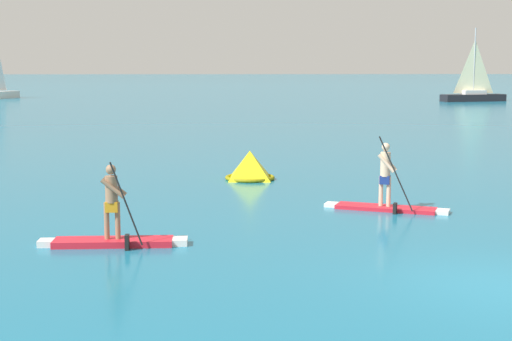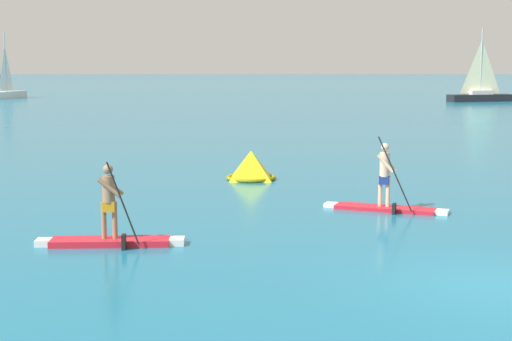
# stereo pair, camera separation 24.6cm
# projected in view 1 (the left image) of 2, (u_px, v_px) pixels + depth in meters

# --- Properties ---
(ground) EXTENTS (440.00, 440.00, 0.00)m
(ground) POSITION_uv_depth(u_px,v_px,m) (511.00, 288.00, 13.22)
(ground) COLOR #196B8C
(paddleboarder_near_left) EXTENTS (3.12, 0.85, 1.83)m
(paddleboarder_near_left) POSITION_uv_depth(u_px,v_px,m) (114.00, 230.00, 16.21)
(paddleboarder_near_left) COLOR red
(paddleboarder_near_left) RESTS_ON ground
(paddleboarder_mid_center) EXTENTS (3.16, 1.62, 2.01)m
(paddleboarder_mid_center) POSITION_uv_depth(u_px,v_px,m) (386.00, 196.00, 20.06)
(paddleboarder_mid_center) COLOR red
(paddleboarder_mid_center) RESTS_ON ground
(race_marker_buoy) EXTENTS (1.94, 1.94, 0.95)m
(race_marker_buoy) POSITION_uv_depth(u_px,v_px,m) (250.00, 167.00, 25.27)
(race_marker_buoy) COLOR yellow
(race_marker_buoy) RESTS_ON ground
(sailboat_right_horizon) EXTENTS (6.55, 2.99, 7.01)m
(sailboat_right_horizon) POSITION_uv_depth(u_px,v_px,m) (473.00, 93.00, 74.47)
(sailboat_right_horizon) COLOR black
(sailboat_right_horizon) RESTS_ON ground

